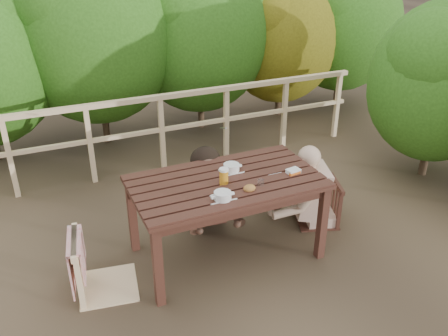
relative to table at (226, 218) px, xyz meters
name	(u,v)px	position (x,y,z in m)	size (l,w,h in m)	color
ground	(226,252)	(0.00, 0.00, -0.40)	(60.00, 60.00, 0.00)	brown
table	(226,218)	(0.00, 0.00, 0.00)	(1.71, 0.96, 0.79)	#361C14
chair_left	(102,238)	(-1.15, -0.04, 0.12)	(0.51, 0.51, 1.03)	beige
chair_far	(202,183)	(0.03, 0.70, 0.03)	(0.42, 0.42, 0.84)	#361C14
chair_right	(319,185)	(1.12, 0.13, 0.04)	(0.44, 0.44, 0.88)	#361C14
woman	(201,160)	(0.03, 0.72, 0.29)	(0.55, 0.68, 1.36)	black
diner_right	(324,160)	(1.15, 0.13, 0.32)	(0.58, 0.71, 1.44)	tan
railing	(162,133)	(0.00, 2.00, 0.11)	(5.60, 0.10, 1.01)	beige
hedge_row	(158,4)	(0.40, 3.20, 1.50)	(6.60, 1.60, 3.80)	#295815
soup_near	(223,196)	(-0.17, -0.30, 0.44)	(0.25, 0.25, 0.08)	white
soup_far	(231,168)	(0.12, 0.14, 0.44)	(0.25, 0.25, 0.08)	silver
bread_roll	(249,188)	(0.10, -0.26, 0.43)	(0.11, 0.08, 0.07)	#936126
beer_glass	(224,177)	(-0.05, -0.05, 0.48)	(0.08, 0.08, 0.16)	orange
tumbler	(261,183)	(0.23, -0.22, 0.43)	(0.06, 0.06, 0.07)	white
butter_tub	(293,172)	(0.62, -0.13, 0.42)	(0.13, 0.09, 0.05)	white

